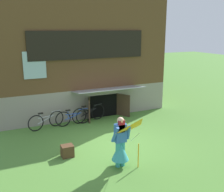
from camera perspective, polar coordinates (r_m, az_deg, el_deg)
ground_plane at (r=9.87m, az=1.41°, el=-9.97°), size 60.00×60.00×0.00m
log_house at (r=14.43m, az=-8.76°, el=8.90°), size 8.04×6.60×5.49m
person at (r=8.06m, az=1.80°, el=-10.64°), size 0.61×0.52×1.56m
kite at (r=7.62m, az=6.48°, el=-7.43°), size 0.95×0.93×1.52m
bicycle_black at (r=11.95m, az=-4.99°, el=-3.73°), size 1.65×0.36×0.76m
bicycle_blue at (r=11.59m, az=-8.27°, el=-4.52°), size 1.57×0.08×0.72m
bicycle_silver at (r=11.40m, az=-13.87°, el=-5.08°), size 1.56×0.43×0.73m
wooden_crate at (r=8.94m, az=-9.52°, el=-11.50°), size 0.39×0.33×0.39m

